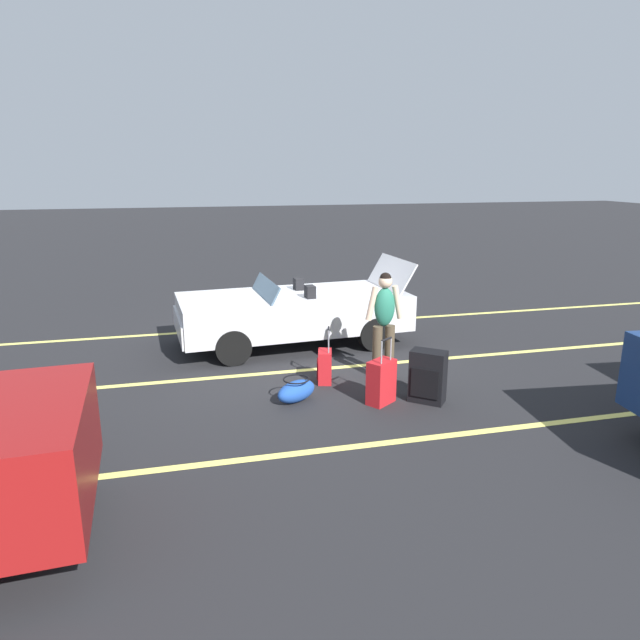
# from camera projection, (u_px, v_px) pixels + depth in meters

# --- Properties ---
(ground_plane) EXTENTS (80.00, 80.00, 0.00)m
(ground_plane) POSITION_uv_depth(u_px,v_px,m) (294.00, 344.00, 10.63)
(ground_plane) COLOR black
(lot_line_near) EXTENTS (18.00, 0.12, 0.01)m
(lot_line_near) POSITION_uv_depth(u_px,v_px,m) (282.00, 326.00, 11.78)
(lot_line_near) COLOR #EAE066
(lot_line_near) RESTS_ON ground_plane
(lot_line_mid) EXTENTS (18.00, 0.12, 0.01)m
(lot_line_mid) POSITION_uv_depth(u_px,v_px,m) (312.00, 370.00, 9.25)
(lot_line_mid) COLOR #EAE066
(lot_line_mid) RESTS_ON ground_plane
(lot_line_far) EXTENTS (18.00, 0.12, 0.01)m
(lot_line_far) POSITION_uv_depth(u_px,v_px,m) (364.00, 446.00, 6.72)
(lot_line_far) COLOR #EAE066
(lot_line_far) RESTS_ON ground_plane
(convertible_car) EXTENTS (4.32, 2.07, 1.50)m
(convertible_car) POSITION_uv_depth(u_px,v_px,m) (283.00, 314.00, 10.42)
(convertible_car) COLOR silver
(convertible_car) RESTS_ON ground_plane
(suitcase_large_black) EXTENTS (0.55, 0.52, 0.74)m
(suitcase_large_black) POSITION_uv_depth(u_px,v_px,m) (428.00, 377.00, 7.90)
(suitcase_large_black) COLOR black
(suitcase_large_black) RESTS_ON ground_plane
(suitcase_medium_bright) EXTENTS (0.47, 0.43, 0.95)m
(suitcase_medium_bright) POSITION_uv_depth(u_px,v_px,m) (381.00, 382.00, 7.87)
(suitcase_medium_bright) COLOR red
(suitcase_medium_bright) RESTS_ON ground_plane
(suitcase_small_carryon) EXTENTS (0.29, 0.38, 0.86)m
(suitcase_small_carryon) POSITION_uv_depth(u_px,v_px,m) (325.00, 366.00, 8.65)
(suitcase_small_carryon) COLOR red
(suitcase_small_carryon) RESTS_ON ground_plane
(duffel_bag) EXTENTS (0.70, 0.58, 0.34)m
(duffel_bag) POSITION_uv_depth(u_px,v_px,m) (296.00, 391.00, 7.96)
(duffel_bag) COLOR #1E479E
(duffel_bag) RESTS_ON ground_plane
(traveler_person) EXTENTS (0.60, 0.23, 1.65)m
(traveler_person) POSITION_uv_depth(u_px,v_px,m) (384.00, 319.00, 8.73)
(traveler_person) COLOR #4C3F2D
(traveler_person) RESTS_ON ground_plane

